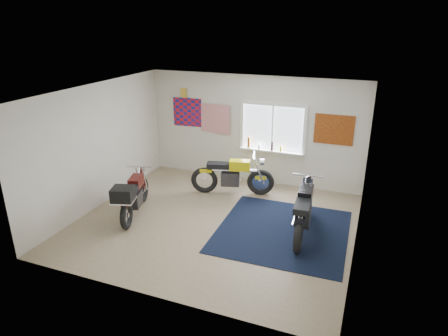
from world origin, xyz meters
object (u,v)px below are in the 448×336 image
at_px(yellow_triumph, 232,176).
at_px(black_chrome_bike, 303,212).
at_px(maroon_tourer, 132,196).
at_px(navy_rug, 282,231).

bearing_deg(yellow_triumph, black_chrome_bike, -49.32).
bearing_deg(maroon_tourer, black_chrome_bike, -96.94).
height_order(yellow_triumph, black_chrome_bike, black_chrome_bike).
height_order(navy_rug, black_chrome_bike, black_chrome_bike).
bearing_deg(navy_rug, black_chrome_bike, 9.77).
bearing_deg(navy_rug, yellow_triumph, 139.52).
bearing_deg(maroon_tourer, yellow_triumph, -55.74).
height_order(navy_rug, maroon_tourer, maroon_tourer).
relative_size(black_chrome_bike, maroon_tourer, 1.11).
relative_size(yellow_triumph, maroon_tourer, 1.07).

